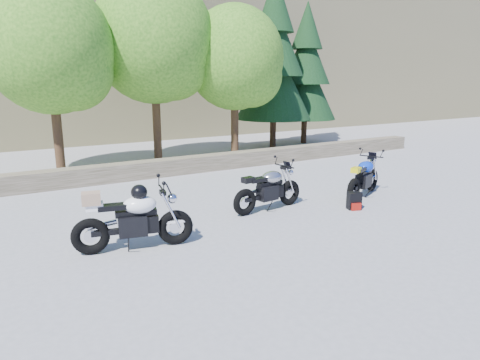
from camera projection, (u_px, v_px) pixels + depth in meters
name	position (u px, v px, depth m)	size (l,w,h in m)	color
ground	(257.00, 228.00, 8.47)	(90.00, 90.00, 0.00)	gray
stone_wall	(158.00, 168.00, 13.00)	(22.00, 0.55, 0.50)	brown
hillside	(84.00, 16.00, 31.62)	(80.00, 30.00, 15.00)	olive
tree_decid_left	(54.00, 53.00, 12.39)	(3.67, 3.67, 5.62)	#382314
tree_decid_mid	(157.00, 44.00, 14.29)	(4.08, 4.08, 6.24)	#382314
tree_decid_right	(238.00, 62.00, 15.33)	(3.54, 3.54, 5.41)	#382314
conifer_near	(274.00, 60.00, 17.60)	(3.17, 3.17, 7.06)	#382314
conifer_far	(306.00, 71.00, 19.30)	(2.82, 2.82, 6.27)	#382314
silver_bike	(269.00, 190.00, 9.55)	(1.93, 0.61, 0.97)	black
white_bike	(133.00, 218.00, 7.27)	(2.04, 0.73, 1.14)	black
blue_bike	(364.00, 178.00, 10.68)	(1.82, 0.93, 0.97)	black
backpack	(354.00, 201.00, 9.66)	(0.34, 0.32, 0.39)	black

